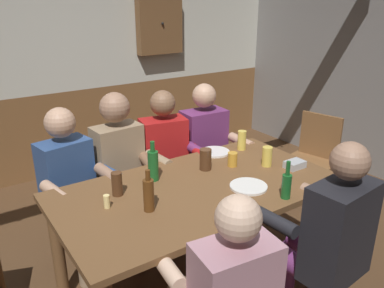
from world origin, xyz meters
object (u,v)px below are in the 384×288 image
(bottle_2, at_px, (153,165))
(pint_glass_3, at_px, (205,159))
(plate_0, at_px, (248,186))
(pint_glass_1, at_px, (233,159))
(table_candle, at_px, (107,201))
(pint_glass_0, at_px, (267,156))
(bottle_0, at_px, (286,185))
(wall_dart_cabinet, at_px, (159,23))
(plate_1, at_px, (215,152))
(bottle_1, at_px, (149,194))
(pint_glass_2, at_px, (242,140))
(person_3, at_px, (208,149))
(pint_glass_4, at_px, (117,184))
(dining_table, at_px, (199,201))
(chair_empty_far_end, at_px, (312,158))
(person_0, at_px, (72,184))
(person_5, at_px, (326,235))
(person_2, at_px, (168,160))
(person_1, at_px, (124,168))
(condiment_caddy, at_px, (295,164))

(bottle_2, relative_size, pint_glass_3, 1.80)
(plate_0, xyz_separation_m, pint_glass_1, (0.13, 0.32, 0.04))
(table_candle, bearing_deg, pint_glass_0, -3.89)
(bottle_0, height_order, wall_dart_cabinet, wall_dart_cabinet)
(plate_1, bearing_deg, plate_0, -107.10)
(plate_0, relative_size, pint_glass_1, 2.36)
(bottle_1, relative_size, bottle_2, 0.92)
(wall_dart_cabinet, bearing_deg, bottle_1, -121.36)
(bottle_2, bearing_deg, pint_glass_2, 6.32)
(person_3, xyz_separation_m, pint_glass_4, (-1.08, -0.53, 0.18))
(plate_1, height_order, bottle_0, bottle_0)
(dining_table, xyz_separation_m, pint_glass_2, (0.65, 0.34, 0.18))
(pint_glass_4, bearing_deg, chair_empty_far_end, 5.14)
(dining_table, bearing_deg, person_0, 129.59)
(dining_table, distance_m, pint_glass_1, 0.43)
(person_0, distance_m, table_candle, 0.66)
(chair_empty_far_end, bearing_deg, person_5, 118.42)
(pint_glass_2, bearing_deg, wall_dart_cabinet, 78.16)
(pint_glass_0, bearing_deg, person_3, 88.94)
(person_5, bearing_deg, pint_glass_1, 82.90)
(person_2, bearing_deg, person_5, 107.80)
(person_1, xyz_separation_m, person_3, (0.80, 0.00, -0.02))
(person_1, relative_size, pint_glass_0, 8.92)
(person_2, xyz_separation_m, wall_dart_cabinet, (0.88, 1.62, 0.95))
(chair_empty_far_end, distance_m, pint_glass_0, 1.12)
(person_0, xyz_separation_m, person_3, (1.20, -0.01, 0.00))
(person_0, xyz_separation_m, pint_glass_1, (0.98, -0.59, 0.16))
(pint_glass_2, bearing_deg, person_0, 163.12)
(plate_0, relative_size, pint_glass_3, 1.59)
(person_1, xyz_separation_m, pint_glass_2, (0.85, -0.37, 0.16))
(dining_table, height_order, plate_0, plate_0)
(person_3, bearing_deg, person_2, 4.07)
(pint_glass_3, bearing_deg, bottle_1, -155.08)
(person_2, distance_m, person_5, 1.43)
(bottle_1, xyz_separation_m, wall_dart_cabinet, (1.47, 2.42, 0.74))
(bottle_0, distance_m, pint_glass_4, 1.02)
(bottle_2, xyz_separation_m, pint_glass_3, (0.38, -0.06, -0.03))
(plate_1, bearing_deg, person_2, 128.77)
(person_2, height_order, plate_0, person_2)
(person_3, distance_m, person_5, 1.45)
(person_3, xyz_separation_m, wall_dart_cabinet, (0.47, 1.62, 0.95))
(person_1, xyz_separation_m, pint_glass_1, (0.58, -0.58, 0.14))
(person_2, relative_size, pint_glass_3, 8.17)
(person_0, distance_m, person_3, 1.20)
(person_1, height_order, bottle_0, person_1)
(bottle_0, xyz_separation_m, pint_glass_4, (-0.82, 0.60, -0.01))
(dining_table, relative_size, person_3, 1.46)
(plate_1, xyz_separation_m, bottle_1, (-0.84, -0.48, 0.09))
(pint_glass_1, distance_m, pint_glass_2, 0.34)
(pint_glass_3, bearing_deg, condiment_caddy, -31.66)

